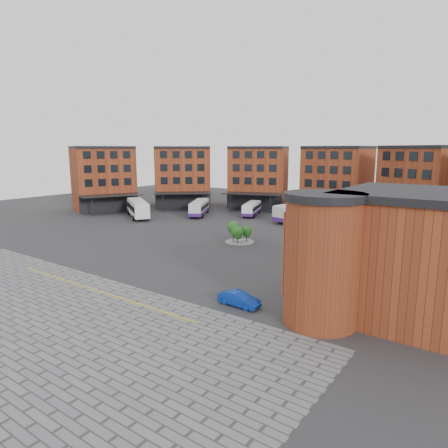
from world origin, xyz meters
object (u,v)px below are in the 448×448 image
Objects in this scene: tree_island at (238,232)px; bus_a at (138,207)px; bus_d at (299,212)px; bus_e at (382,225)px; bus_f at (388,231)px; blue_car at (239,299)px; bus_c at (252,208)px; bus_b at (199,207)px.

tree_island is 0.37× the size of bus_a.
bus_e is at bearing 1.07° from bus_d.
blue_car is at bearing -71.75° from bus_f.
tree_island is 0.39× the size of bus_f.
bus_a is 23.89m from bus_c.
bus_b is 0.85× the size of bus_d.
bus_f is 34.30m from blue_car.
bus_d reaches higher than bus_f.
bus_c reaches higher than blue_car.
bus_a reaches higher than tree_island.
blue_car is (25.50, -43.38, -0.83)m from bus_c.
bus_a is 1.10× the size of bus_b.
bus_b is at bearing 141.82° from tree_island.
bus_d is (20.37, 5.93, 0.22)m from bus_b.
bus_d is (11.25, -0.54, 0.41)m from bus_c.
bus_b is 36.95m from bus_e.
bus_a is at bearing 58.68° from blue_car.
bus_a reaches higher than bus_c.
bus_c is 28.12m from bus_e.
bus_d is at bearing 19.47° from blue_car.
bus_a reaches higher than bus_d.
bus_b is 0.95× the size of bus_f.
bus_e is (27.77, -4.41, 0.15)m from bus_c.
bus_f is at bearing -33.20° from bus_b.
bus_f is at bearing -6.45° from blue_car.
bus_b is 2.73× the size of blue_car.
blue_car is at bearing -75.76° from bus_b.
blue_car is (14.25, -42.85, -1.25)m from bus_d.
bus_a is at bearing -146.46° from bus_f.
bus_e is (36.89, 2.06, -0.04)m from bus_b.
blue_car is (-4.48, -33.99, -1.08)m from bus_f.
bus_b is at bearing -8.55° from bus_a.
tree_island is 30.37m from bus_a.
bus_e is at bearing -29.07° from bus_c.
bus_a is at bearing 166.74° from tree_island.
tree_island reaches higher than bus_e.
bus_f reaches higher than bus_b.
tree_island is at bearing -69.23° from bus_a.
bus_a is 3.00× the size of blue_car.
tree_island is 0.40× the size of bus_b.
bus_d is (-0.50, 22.34, 0.21)m from tree_island.
blue_car is (13.75, -20.50, -1.04)m from tree_island.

